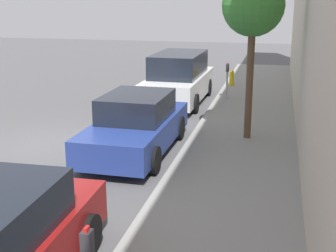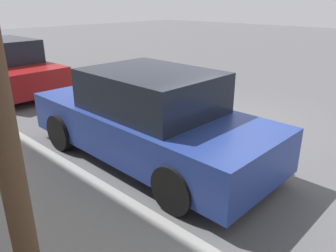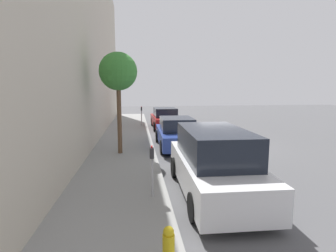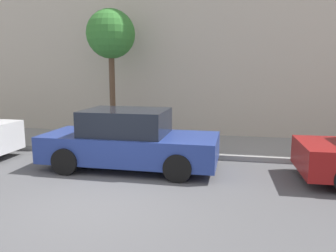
# 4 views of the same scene
# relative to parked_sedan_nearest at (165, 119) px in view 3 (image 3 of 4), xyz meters

# --- Properties ---
(ground_plane) EXTENTS (60.00, 60.00, 0.00)m
(ground_plane) POSITION_rel_parked_sedan_nearest_xyz_m (-2.21, 6.38, -0.72)
(ground_plane) COLOR #515154
(sidewalk) EXTENTS (2.93, 32.00, 0.15)m
(sidewalk) POSITION_rel_parked_sedan_nearest_xyz_m (2.76, 6.38, -0.65)
(sidewalk) COLOR gray
(sidewalk) RESTS_ON ground_plane
(building_facade) EXTENTS (2.00, 32.00, 11.36)m
(building_facade) POSITION_rel_parked_sedan_nearest_xyz_m (5.22, 6.38, 4.96)
(building_facade) COLOR beige
(building_facade) RESTS_ON ground_plane
(parked_sedan_nearest) EXTENTS (1.93, 4.55, 1.54)m
(parked_sedan_nearest) POSITION_rel_parked_sedan_nearest_xyz_m (0.00, 0.00, 0.00)
(parked_sedan_nearest) COLOR maroon
(parked_sedan_nearest) RESTS_ON ground_plane
(parked_sedan_second) EXTENTS (1.92, 4.52, 1.54)m
(parked_sedan_second) POSITION_rel_parked_sedan_nearest_xyz_m (0.11, 6.37, 0.00)
(parked_sedan_second) COLOR navy
(parked_sedan_second) RESTS_ON ground_plane
(parked_minivan_third) EXTENTS (2.02, 4.93, 1.90)m
(parked_minivan_third) POSITION_rel_parked_sedan_nearest_xyz_m (-0.05, 12.40, 0.20)
(parked_minivan_third) COLOR silver
(parked_minivan_third) RESTS_ON ground_plane
(parking_meter_near) EXTENTS (0.11, 0.15, 1.47)m
(parking_meter_near) POSITION_rel_parked_sedan_nearest_xyz_m (1.74, -0.66, 0.33)
(parking_meter_near) COLOR #ADADB2
(parking_meter_near) RESTS_ON sidewalk
(parking_meter_far) EXTENTS (0.11, 0.15, 1.39)m
(parking_meter_far) POSITION_rel_parked_sedan_nearest_xyz_m (1.74, 12.76, 0.28)
(parking_meter_far) COLOR #ADADB2
(parking_meter_far) RESTS_ON sidewalk
(street_tree) EXTENTS (1.64, 1.64, 4.41)m
(street_tree) POSITION_rel_parked_sedan_nearest_xyz_m (2.88, 7.86, 2.97)
(street_tree) COLOR brown
(street_tree) RESTS_ON sidewalk
(fire_hydrant) EXTENTS (0.20, 0.20, 0.69)m
(fire_hydrant) POSITION_rel_parked_sedan_nearest_xyz_m (1.64, 15.56, -0.23)
(fire_hydrant) COLOR gold
(fire_hydrant) RESTS_ON sidewalk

